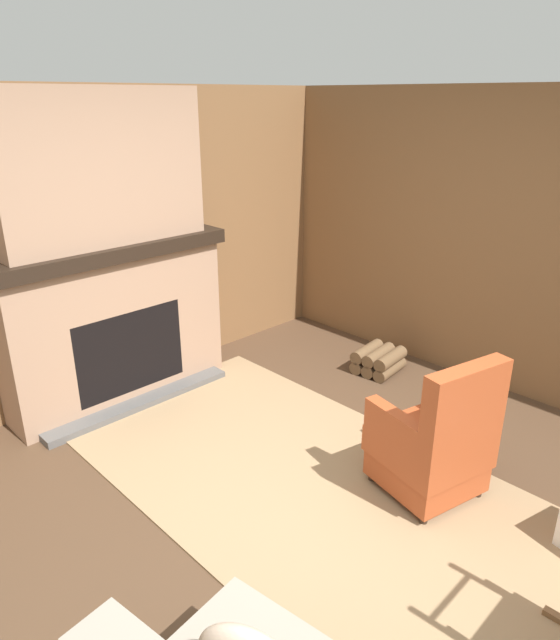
% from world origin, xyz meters
% --- Properties ---
extents(ground_plane, '(14.00, 14.00, 0.00)m').
position_xyz_m(ground_plane, '(0.00, 0.00, 0.00)').
color(ground_plane, '#4C3523').
extents(wood_panel_wall_left, '(0.06, 5.45, 2.47)m').
position_xyz_m(wood_panel_wall_left, '(-2.45, 0.00, 1.24)').
color(wood_panel_wall_left, brown).
rests_on(wood_panel_wall_left, ground).
extents(wood_panel_wall_back, '(5.45, 0.09, 2.47)m').
position_xyz_m(wood_panel_wall_back, '(0.02, 2.45, 1.24)').
color(wood_panel_wall_back, brown).
rests_on(wood_panel_wall_back, ground).
extents(fireplace_hearth, '(0.63, 1.91, 1.32)m').
position_xyz_m(fireplace_hearth, '(-2.20, 0.00, 0.66)').
color(fireplace_hearth, '#9E7A60').
rests_on(fireplace_hearth, ground).
extents(chimney_breast, '(0.37, 1.59, 1.13)m').
position_xyz_m(chimney_breast, '(-2.21, 0.00, 1.89)').
color(chimney_breast, '#9E7A60').
rests_on(chimney_breast, fireplace_hearth).
extents(area_rug, '(3.96, 1.87, 0.01)m').
position_xyz_m(area_rug, '(-0.11, 0.25, 0.01)').
color(area_rug, '#997A56').
rests_on(area_rug, ground).
extents(armchair, '(0.71, 0.70, 0.98)m').
position_xyz_m(armchair, '(0.31, 0.74, 0.36)').
color(armchair, '#A84723').
rests_on(armchair, ground).
extents(firewood_stack, '(0.41, 0.44, 0.23)m').
position_xyz_m(firewood_stack, '(-0.96, 1.91, 0.11)').
color(firewood_stack, brown).
rests_on(firewood_stack, ground).
extents(oil_lamp_vase, '(0.12, 0.12, 0.27)m').
position_xyz_m(oil_lamp_vase, '(-2.26, -0.49, 1.42)').
color(oil_lamp_vase, silver).
rests_on(oil_lamp_vase, fireplace_hearth).
extents(storage_case, '(0.18, 0.27, 0.13)m').
position_xyz_m(storage_case, '(-2.26, 0.59, 1.39)').
color(storage_case, brown).
rests_on(storage_case, fireplace_hearth).
extents(decorative_plate_on_mantel, '(0.07, 0.26, 0.25)m').
position_xyz_m(decorative_plate_on_mantel, '(-2.28, -0.11, 1.45)').
color(decorative_plate_on_mantel, red).
rests_on(decorative_plate_on_mantel, fireplace_hearth).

